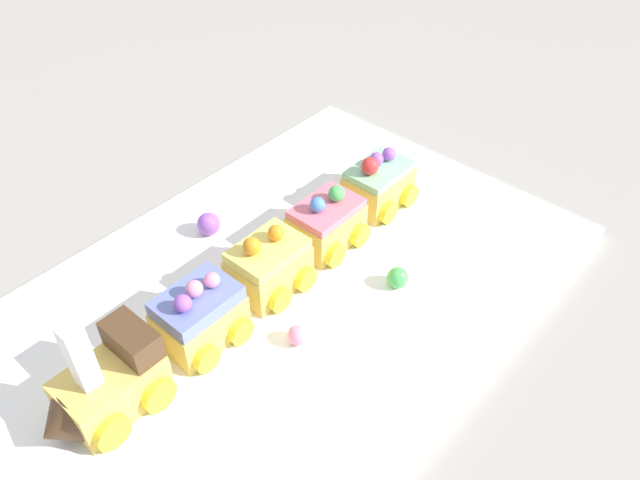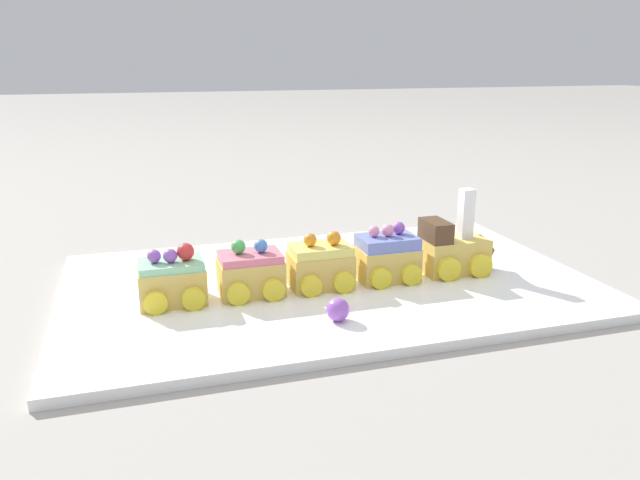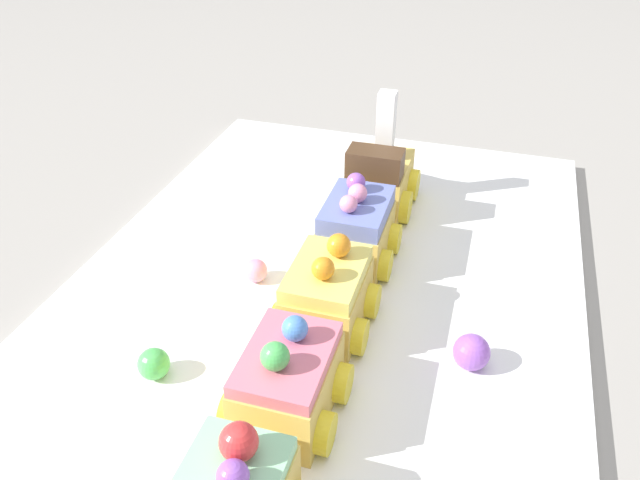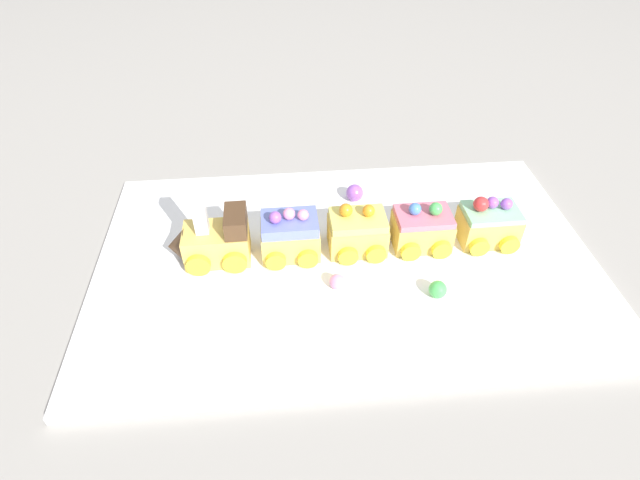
{
  "view_description": "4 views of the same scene",
  "coord_description": "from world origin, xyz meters",
  "px_view_note": "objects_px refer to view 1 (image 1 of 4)",
  "views": [
    {
      "loc": [
        0.3,
        0.33,
        0.49
      ],
      "look_at": [
        -0.04,
        0.03,
        0.09
      ],
      "focal_mm": 35.0,
      "sensor_mm": 36.0,
      "label": 1
    },
    {
      "loc": [
        -0.24,
        -0.75,
        0.3
      ],
      "look_at": [
        -0.02,
        -0.02,
        0.08
      ],
      "focal_mm": 35.0,
      "sensor_mm": 36.0,
      "label": 2
    },
    {
      "loc": [
        -0.38,
        -0.12,
        0.34
      ],
      "look_at": [
        0.02,
        0.0,
        0.06
      ],
      "focal_mm": 35.0,
      "sensor_mm": 36.0,
      "label": 3
    },
    {
      "loc": [
        0.08,
        0.5,
        0.49
      ],
      "look_at": [
        0.04,
        0.03,
        0.07
      ],
      "focal_mm": 28.0,
      "sensor_mm": 36.0,
      "label": 4
    }
  ],
  "objects_px": {
    "cake_car_blueberry": "(200,317)",
    "cake_car_mint": "(378,184)",
    "gumball_purple": "(209,224)",
    "gumball_pink": "(298,335)",
    "gumball_green": "(398,278)",
    "cake_train_locomotive": "(105,387)",
    "cake_car_lemon": "(269,266)",
    "cake_car_strawberry": "(326,224)"
  },
  "relations": [
    {
      "from": "cake_car_strawberry",
      "to": "gumball_purple",
      "type": "bearing_deg",
      "value": -55.43
    },
    {
      "from": "cake_train_locomotive",
      "to": "cake_car_lemon",
      "type": "distance_m",
      "value": 0.2
    },
    {
      "from": "gumball_purple",
      "to": "cake_car_strawberry",
      "type": "bearing_deg",
      "value": 124.94
    },
    {
      "from": "cake_car_blueberry",
      "to": "gumball_green",
      "type": "bearing_deg",
      "value": 150.74
    },
    {
      "from": "cake_train_locomotive",
      "to": "gumball_pink",
      "type": "height_order",
      "value": "cake_train_locomotive"
    },
    {
      "from": "cake_car_strawberry",
      "to": "cake_car_mint",
      "type": "distance_m",
      "value": 0.1
    },
    {
      "from": "gumball_green",
      "to": "gumball_pink",
      "type": "bearing_deg",
      "value": -12.06
    },
    {
      "from": "cake_car_blueberry",
      "to": "gumball_green",
      "type": "height_order",
      "value": "cake_car_blueberry"
    },
    {
      "from": "cake_train_locomotive",
      "to": "cake_car_mint",
      "type": "bearing_deg",
      "value": -179.98
    },
    {
      "from": "cake_car_strawberry",
      "to": "gumball_green",
      "type": "height_order",
      "value": "cake_car_strawberry"
    },
    {
      "from": "gumball_pink",
      "to": "gumball_green",
      "type": "height_order",
      "value": "gumball_green"
    },
    {
      "from": "cake_car_blueberry",
      "to": "gumball_purple",
      "type": "relative_size",
      "value": 2.95
    },
    {
      "from": "cake_train_locomotive",
      "to": "gumball_purple",
      "type": "relative_size",
      "value": 4.32
    },
    {
      "from": "gumball_purple",
      "to": "cake_train_locomotive",
      "type": "bearing_deg",
      "value": 28.12
    },
    {
      "from": "cake_train_locomotive",
      "to": "cake_car_strawberry",
      "type": "height_order",
      "value": "cake_train_locomotive"
    },
    {
      "from": "cake_car_blueberry",
      "to": "gumball_purple",
      "type": "bearing_deg",
      "value": -133.72
    },
    {
      "from": "cake_car_blueberry",
      "to": "gumball_purple",
      "type": "xyz_separation_m",
      "value": [
        -0.11,
        -0.11,
        -0.02
      ]
    },
    {
      "from": "gumball_pink",
      "to": "cake_car_blueberry",
      "type": "bearing_deg",
      "value": -52.42
    },
    {
      "from": "cake_car_strawberry",
      "to": "gumball_purple",
      "type": "relative_size",
      "value": 2.95
    },
    {
      "from": "cake_car_blueberry",
      "to": "cake_train_locomotive",
      "type": "bearing_deg",
      "value": -0.07
    },
    {
      "from": "cake_train_locomotive",
      "to": "gumball_pink",
      "type": "xyz_separation_m",
      "value": [
        -0.16,
        0.07,
        -0.02
      ]
    },
    {
      "from": "cake_train_locomotive",
      "to": "gumball_pink",
      "type": "distance_m",
      "value": 0.18
    },
    {
      "from": "cake_car_blueberry",
      "to": "cake_car_mint",
      "type": "bearing_deg",
      "value": -179.94
    },
    {
      "from": "cake_car_mint",
      "to": "gumball_green",
      "type": "xyz_separation_m",
      "value": [
        0.1,
        0.1,
        -0.02
      ]
    },
    {
      "from": "cake_car_lemon",
      "to": "cake_train_locomotive",
      "type": "bearing_deg",
      "value": 0.03
    },
    {
      "from": "cake_car_mint",
      "to": "cake_car_strawberry",
      "type": "bearing_deg",
      "value": 0.11
    },
    {
      "from": "cake_train_locomotive",
      "to": "gumball_green",
      "type": "xyz_separation_m",
      "value": [
        -0.29,
        0.1,
        -0.02
      ]
    },
    {
      "from": "cake_train_locomotive",
      "to": "cake_car_blueberry",
      "type": "bearing_deg",
      "value": 179.93
    },
    {
      "from": "gumball_pink",
      "to": "cake_car_mint",
      "type": "bearing_deg",
      "value": -161.33
    },
    {
      "from": "cake_car_strawberry",
      "to": "cake_car_mint",
      "type": "bearing_deg",
      "value": -179.89
    },
    {
      "from": "cake_car_lemon",
      "to": "gumball_purple",
      "type": "xyz_separation_m",
      "value": [
        -0.01,
        -0.11,
        -0.01
      ]
    },
    {
      "from": "gumball_pink",
      "to": "gumball_green",
      "type": "distance_m",
      "value": 0.13
    },
    {
      "from": "cake_car_blueberry",
      "to": "cake_car_strawberry",
      "type": "bearing_deg",
      "value": -179.97
    },
    {
      "from": "cake_car_blueberry",
      "to": "cake_car_strawberry",
      "type": "distance_m",
      "value": 0.19
    },
    {
      "from": "cake_car_strawberry",
      "to": "cake_car_blueberry",
      "type": "bearing_deg",
      "value": 0.03
    },
    {
      "from": "cake_car_blueberry",
      "to": "gumball_purple",
      "type": "height_order",
      "value": "cake_car_blueberry"
    },
    {
      "from": "cake_car_strawberry",
      "to": "gumball_pink",
      "type": "distance_m",
      "value": 0.15
    },
    {
      "from": "cake_car_blueberry",
      "to": "cake_car_lemon",
      "type": "xyz_separation_m",
      "value": [
        -0.09,
        -0.0,
        -0.0
      ]
    },
    {
      "from": "cake_car_lemon",
      "to": "gumball_purple",
      "type": "height_order",
      "value": "cake_car_lemon"
    },
    {
      "from": "cake_car_blueberry",
      "to": "cake_car_mint",
      "type": "relative_size",
      "value": 1.0
    },
    {
      "from": "gumball_pink",
      "to": "gumball_purple",
      "type": "distance_m",
      "value": 0.19
    },
    {
      "from": "cake_train_locomotive",
      "to": "cake_car_mint",
      "type": "height_order",
      "value": "cake_train_locomotive"
    }
  ]
}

